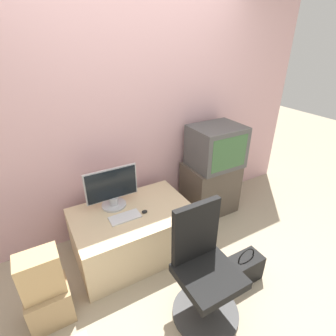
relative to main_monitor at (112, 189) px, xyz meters
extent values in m
plane|color=tan|center=(0.41, -0.99, -0.69)|extent=(12.00, 12.00, 0.00)
cube|color=#CC9EA3|center=(0.41, 0.33, 0.61)|extent=(4.40, 0.05, 2.60)
cube|color=#CCB289|center=(0.12, -0.18, -0.44)|extent=(1.13, 0.74, 0.49)
cube|color=#4C4238|center=(1.22, 0.03, -0.37)|extent=(0.60, 0.47, 0.63)
cylinder|color=#B2B2B7|center=(0.00, 0.00, -0.18)|extent=(0.24, 0.24, 0.02)
cylinder|color=#B2B2B7|center=(0.00, 0.00, -0.14)|extent=(0.09, 0.09, 0.07)
cube|color=#B2B2B7|center=(0.00, 0.00, 0.05)|extent=(0.51, 0.01, 0.33)
cube|color=black|center=(0.00, 0.00, 0.05)|extent=(0.48, 0.02, 0.30)
cube|color=silver|center=(0.02, -0.23, -0.19)|extent=(0.28, 0.14, 0.01)
ellipsoid|color=black|center=(0.21, -0.25, -0.18)|extent=(0.06, 0.04, 0.02)
cube|color=#474747|center=(1.25, 0.01, 0.18)|extent=(0.57, 0.46, 0.47)
cube|color=#335B33|center=(1.25, -0.22, 0.18)|extent=(0.47, 0.01, 0.37)
cylinder|color=#333333|center=(0.33, -1.10, -0.67)|extent=(0.53, 0.53, 0.03)
cylinder|color=#4C4C51|center=(0.33, -1.10, -0.48)|extent=(0.05, 0.05, 0.36)
cube|color=black|center=(0.33, -1.10, -0.26)|extent=(0.43, 0.43, 0.07)
cube|color=black|center=(0.33, -0.90, 0.02)|extent=(0.39, 0.05, 0.49)
cube|color=#A3845B|center=(-0.73, -0.52, -0.53)|extent=(0.31, 0.27, 0.31)
cube|color=tan|center=(-0.73, -0.52, -0.21)|extent=(0.29, 0.19, 0.35)
cube|color=black|center=(0.84, -0.99, -0.56)|extent=(0.32, 0.18, 0.25)
torus|color=black|center=(0.84, -0.99, -0.42)|extent=(0.19, 0.01, 0.19)
camera|label=1|loc=(-0.59, -2.11, 1.32)|focal=28.00mm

